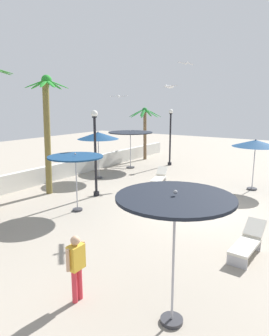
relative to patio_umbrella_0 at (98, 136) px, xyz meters
name	(u,v)px	position (x,y,z in m)	size (l,w,h in m)	color
ground_plane	(194,209)	(-1.93, -6.82, -2.52)	(56.00, 56.00, 0.00)	#9E9384
boundary_wall	(52,173)	(-1.93, 1.84, -2.06)	(25.20, 0.30, 0.92)	silver
patio_umbrella_0	(98,136)	(0.00, 0.00, 0.00)	(2.40, 2.40, 2.79)	#333338
patio_umbrella_1	(175,206)	(-8.59, -9.06, -0.06)	(2.22, 2.22, 2.77)	#333338
patio_umbrella_3	(130,134)	(3.50, 0.10, -0.19)	(2.99, 2.99, 2.60)	#333338
patio_umbrella_4	(256,144)	(2.43, -8.17, -0.15)	(2.29, 2.29, 2.63)	#333338
patio_umbrella_5	(76,160)	(-4.82, -2.87, -0.38)	(2.21, 2.21, 2.42)	#333338
palm_tree_0	(145,125)	(6.88, 1.03, 0.18)	(2.67, 2.71, 4.07)	brown
palm_tree_3	(47,122)	(-3.63, 0.06, 0.94)	(1.96, 2.00, 5.66)	brown
lamp_post_0	(95,149)	(-2.79, -2.16, -0.27)	(0.31, 0.31, 4.05)	black
lamp_post_1	(170,135)	(5.89, -1.70, -0.34)	(0.31, 0.31, 3.97)	black
lounge_chair_0	(248,242)	(-4.83, -9.64, -2.13)	(1.91, 0.67, 0.83)	#B7B7BC
lounge_chair_2	(159,177)	(0.77, -3.65, -2.12)	(1.95, 1.03, 0.83)	#B7B7BC
guest_0	(76,262)	(-9.12, -6.98, -1.59)	(0.56, 0.24, 1.55)	#D8333F
seagull_0	(186,63)	(4.65, -3.26, 4.27)	(1.06, 0.71, 0.15)	white
seagull_1	(119,96)	(2.72, 0.47, 2.30)	(0.56, 1.14, 0.14)	white
seagull_2	(170,86)	(-2.44, -5.78, 2.47)	(0.99, 1.04, 0.14)	white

